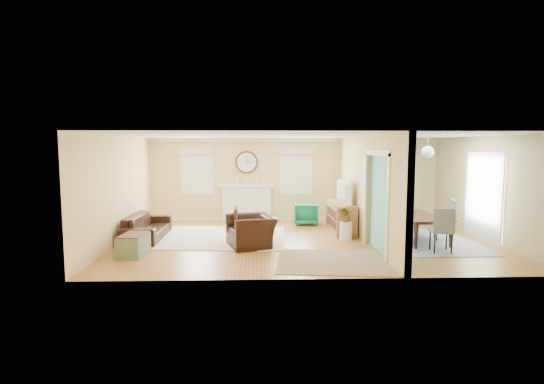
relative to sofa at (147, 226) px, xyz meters
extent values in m
plane|color=#906025|center=(3.97, -0.47, -0.31)|extent=(9.00, 9.00, 0.00)
cube|color=#EBCA86|center=(3.97, 2.53, 0.99)|extent=(9.00, 0.02, 2.60)
cube|color=#EBCA86|center=(3.97, -3.47, 0.99)|extent=(9.00, 0.02, 2.60)
cube|color=#EBCA86|center=(-0.53, -0.47, 0.99)|extent=(0.02, 6.00, 2.60)
cube|color=#EBCA86|center=(8.47, -0.47, 0.99)|extent=(0.02, 6.00, 2.60)
cube|color=white|center=(3.97, -0.47, 2.29)|extent=(9.00, 6.00, 0.02)
cube|color=#EBCA86|center=(5.47, 0.93, 0.99)|extent=(0.12, 3.20, 2.60)
cube|color=#EBCA86|center=(5.47, -2.97, 0.99)|extent=(0.12, 1.00, 2.60)
cube|color=#EBCA86|center=(5.47, -1.57, 2.09)|extent=(0.12, 1.80, 0.40)
cube|color=white|center=(5.40, -0.67, 0.79)|extent=(0.04, 0.12, 2.20)
cube|color=white|center=(5.40, -2.47, 0.79)|extent=(0.04, 0.12, 2.20)
cube|color=white|center=(5.40, -1.57, 1.89)|extent=(0.04, 1.92, 0.12)
cube|color=#72BCBC|center=(5.54, -0.47, 0.99)|extent=(0.02, 6.00, 2.60)
cube|color=white|center=(2.47, 2.41, 0.24)|extent=(1.50, 0.24, 1.10)
cube|color=white|center=(2.47, 2.38, 0.82)|extent=(1.70, 0.30, 0.08)
cube|color=black|center=(2.47, 2.51, 0.19)|extent=(0.85, 0.02, 0.75)
cube|color=gold|center=(2.47, 2.40, 0.11)|extent=(0.85, 0.02, 0.62)
cylinder|color=#4B2918|center=(2.47, 2.50, 1.54)|extent=(0.70, 0.06, 0.70)
cylinder|color=silver|center=(2.47, 2.47, 1.54)|extent=(0.60, 0.01, 0.60)
cube|color=black|center=(2.47, 2.46, 1.64)|extent=(0.02, 0.01, 0.20)
cube|color=black|center=(2.53, 2.46, 1.54)|extent=(0.12, 0.01, 0.02)
cube|color=white|center=(0.92, 2.51, 1.24)|extent=(0.90, 0.03, 1.30)
cube|color=white|center=(0.92, 2.48, 1.24)|extent=(1.00, 0.04, 1.40)
cube|color=beige|center=(0.92, 2.44, 1.87)|extent=(1.05, 0.10, 0.18)
cube|color=white|center=(4.02, 2.51, 1.24)|extent=(0.90, 0.03, 1.30)
cube|color=white|center=(4.02, 2.48, 1.24)|extent=(1.00, 0.04, 1.40)
cube|color=beige|center=(4.02, 2.44, 1.87)|extent=(1.05, 0.10, 0.18)
cube|color=white|center=(8.44, -0.47, 0.79)|extent=(0.03, 1.60, 2.10)
cube|color=white|center=(8.41, -0.47, 0.79)|extent=(0.03, 1.70, 2.20)
cylinder|color=gold|center=(6.97, -0.47, 2.14)|extent=(0.02, 0.02, 0.30)
sphere|color=white|center=(6.97, -0.47, 1.89)|extent=(0.30, 0.30, 0.30)
cube|color=beige|center=(1.83, 0.05, -0.30)|extent=(3.49, 3.08, 0.02)
cube|color=#9C8261|center=(4.40, -2.36, -0.31)|extent=(2.55, 2.16, 0.01)
cube|color=gray|center=(6.77, -0.49, -0.31)|extent=(2.59, 3.24, 0.01)
imported|color=black|center=(0.00, 0.00, 0.00)|extent=(0.85, 2.15, 0.62)
imported|color=black|center=(2.66, -0.94, 0.05)|extent=(1.26, 1.36, 0.73)
imported|color=#126F41|center=(4.28, 1.83, 0.02)|extent=(0.79, 0.81, 0.66)
cube|color=slate|center=(0.15, -1.73, -0.09)|extent=(0.55, 0.85, 0.45)
cube|color=#4B2918|center=(0.15, -1.73, 0.15)|extent=(0.53, 0.80, 0.02)
cube|color=#9B6B47|center=(5.10, 0.67, 0.09)|extent=(0.54, 1.63, 0.80)
cube|color=#4B2918|center=(4.82, 0.18, 0.24)|extent=(0.01, 0.44, 0.22)
cube|color=#4B2918|center=(4.82, 0.18, -0.03)|extent=(0.01, 0.44, 0.22)
cube|color=#4B2918|center=(4.82, 0.67, 0.24)|extent=(0.01, 0.44, 0.22)
cube|color=#4B2918|center=(4.82, 0.67, -0.03)|extent=(0.01, 0.44, 0.22)
cube|color=#4B2918|center=(4.82, 1.16, 0.24)|extent=(0.01, 0.44, 0.22)
cube|color=#4B2918|center=(4.82, 1.16, -0.03)|extent=(0.01, 0.44, 0.22)
imported|color=black|center=(5.08, 0.67, 0.80)|extent=(0.29, 1.09, 0.62)
cylinder|color=white|center=(5.03, -0.28, -0.09)|extent=(0.31, 0.31, 0.45)
imported|color=#337F33|center=(5.03, -0.28, 0.35)|extent=(0.41, 0.36, 0.43)
imported|color=#4B2918|center=(6.77, -0.49, 0.01)|extent=(1.26, 1.97, 0.65)
cube|color=gray|center=(6.80, 0.58, 0.14)|extent=(0.49, 0.49, 0.05)
cube|color=gray|center=(6.80, 0.58, 0.39)|extent=(0.42, 0.13, 0.50)
cylinder|color=black|center=(6.93, 0.78, -0.10)|extent=(0.03, 0.03, 0.42)
cylinder|color=black|center=(7.00, 0.45, -0.10)|extent=(0.03, 0.03, 0.42)
cylinder|color=black|center=(6.60, 0.72, -0.10)|extent=(0.03, 0.03, 0.42)
cylinder|color=black|center=(6.67, 0.38, -0.10)|extent=(0.03, 0.03, 0.42)
cube|color=gray|center=(6.86, -1.66, 0.16)|extent=(0.49, 0.49, 0.05)
cube|color=gray|center=(6.86, -1.66, 0.43)|extent=(0.45, 0.10, 0.53)
cylinder|color=black|center=(6.66, -1.82, -0.09)|extent=(0.03, 0.03, 0.44)
cylinder|color=black|center=(6.70, -1.46, -0.09)|extent=(0.03, 0.03, 0.44)
cylinder|color=black|center=(7.02, -1.86, -0.09)|extent=(0.03, 0.03, 0.44)
cylinder|color=black|center=(7.06, -1.50, -0.09)|extent=(0.03, 0.03, 0.44)
cube|color=white|center=(6.13, -0.46, 0.16)|extent=(0.54, 0.54, 0.05)
cube|color=white|center=(6.13, -0.46, 0.42)|extent=(0.17, 0.43, 0.52)
cylinder|color=black|center=(5.91, -0.34, -0.09)|extent=(0.03, 0.03, 0.44)
cylinder|color=black|center=(6.25, -0.24, -0.09)|extent=(0.03, 0.03, 0.44)
cylinder|color=black|center=(6.01, -0.68, -0.09)|extent=(0.03, 0.03, 0.44)
cylinder|color=black|center=(6.35, -0.58, -0.09)|extent=(0.03, 0.03, 0.44)
cube|color=gray|center=(7.46, -0.43, 0.17)|extent=(0.55, 0.55, 0.05)
cube|color=gray|center=(7.46, -0.43, 0.44)|extent=(0.15, 0.45, 0.54)
cylinder|color=black|center=(7.60, -0.65, -0.09)|extent=(0.03, 0.03, 0.45)
cylinder|color=black|center=(7.24, -0.57, -0.09)|extent=(0.03, 0.03, 0.45)
cylinder|color=black|center=(7.68, -0.29, -0.09)|extent=(0.03, 0.03, 0.45)
cylinder|color=black|center=(7.33, -0.21, -0.09)|extent=(0.03, 0.03, 0.45)
camera|label=1|loc=(2.81, -10.72, 2.01)|focal=28.00mm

